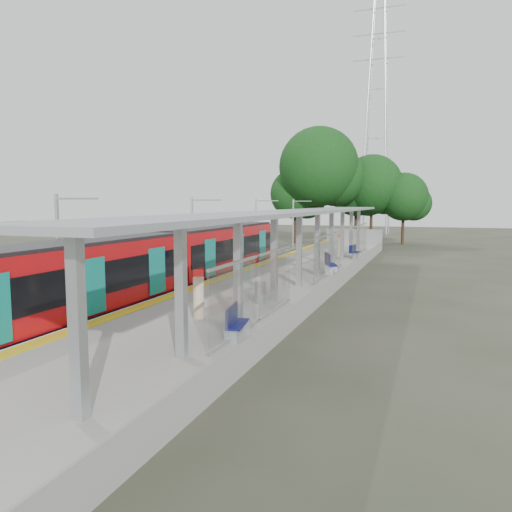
# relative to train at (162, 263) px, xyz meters

# --- Properties ---
(ground) EXTENTS (200.00, 200.00, 0.00)m
(ground) POSITION_rel_train_xyz_m (4.50, -12.10, -2.05)
(ground) COLOR #474438
(ground) RESTS_ON ground
(trackbed) EXTENTS (3.00, 70.00, 0.24)m
(trackbed) POSITION_rel_train_xyz_m (-0.00, 7.90, -1.93)
(trackbed) COLOR #59544C
(trackbed) RESTS_ON ground
(platform) EXTENTS (6.00, 50.00, 1.00)m
(platform) POSITION_rel_train_xyz_m (4.50, 7.90, -1.55)
(platform) COLOR gray
(platform) RESTS_ON ground
(tactile_strip) EXTENTS (0.60, 50.00, 0.02)m
(tactile_strip) POSITION_rel_train_xyz_m (1.95, 7.90, -1.04)
(tactile_strip) COLOR gold
(tactile_strip) RESTS_ON platform
(end_fence) EXTENTS (6.00, 0.10, 1.20)m
(end_fence) POSITION_rel_train_xyz_m (4.50, 32.85, -0.45)
(end_fence) COLOR #9EA0A5
(end_fence) RESTS_ON platform
(train) EXTENTS (2.74, 27.60, 3.62)m
(train) POSITION_rel_train_xyz_m (0.00, 0.00, 0.00)
(train) COLOR black
(train) RESTS_ON ground
(canopy) EXTENTS (3.27, 38.00, 3.66)m
(canopy) POSITION_rel_train_xyz_m (6.11, 4.08, 2.15)
(canopy) COLOR #9EA0A5
(canopy) RESTS_ON platform
(pylon) EXTENTS (8.00, 4.00, 38.00)m
(pylon) POSITION_rel_train_xyz_m (3.50, 60.90, 16.95)
(pylon) COLOR #9EA0A5
(pylon) RESTS_ON ground
(tree_cluster) EXTENTS (18.65, 12.64, 13.95)m
(tree_cluster) POSITION_rel_train_xyz_m (1.88, 39.26, 5.66)
(tree_cluster) COLOR #382316
(tree_cluster) RESTS_ON ground
(catenary_masts) EXTENTS (2.08, 48.16, 5.40)m
(catenary_masts) POSITION_rel_train_xyz_m (-1.72, 6.90, 0.86)
(catenary_masts) COLOR #9EA0A5
(catenary_masts) RESTS_ON ground
(bench_near) EXTENTS (0.66, 1.48, 0.98)m
(bench_near) POSITION_rel_train_xyz_m (7.11, -7.91, -0.54)
(bench_near) COLOR #111455
(bench_near) RESTS_ON platform
(bench_mid) EXTENTS (1.09, 1.75, 1.15)m
(bench_mid) POSITION_rel_train_xyz_m (7.02, 6.83, -0.45)
(bench_mid) COLOR #111455
(bench_mid) RESTS_ON platform
(bench_far) EXTENTS (0.68, 1.43, 0.94)m
(bench_far) POSITION_rel_train_xyz_m (7.12, 15.44, -0.56)
(bench_far) COLOR #111455
(bench_far) RESTS_ON platform
(info_pillar_near) EXTENTS (0.39, 0.39, 1.72)m
(info_pillar_near) POSITION_rel_train_xyz_m (4.96, -5.97, -0.31)
(info_pillar_near) COLOR beige
(info_pillar_near) RESTS_ON platform
(info_pillar_far) EXTENTS (0.38, 0.38, 1.67)m
(info_pillar_far) POSITION_rel_train_xyz_m (5.97, 16.00, -0.33)
(info_pillar_far) COLOR beige
(info_pillar_far) RESTS_ON platform
(litter_bin) EXTENTS (0.54, 0.54, 0.91)m
(litter_bin) POSITION_rel_train_xyz_m (6.14, -2.79, -0.60)
(litter_bin) COLOR #9EA0A5
(litter_bin) RESTS_ON platform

